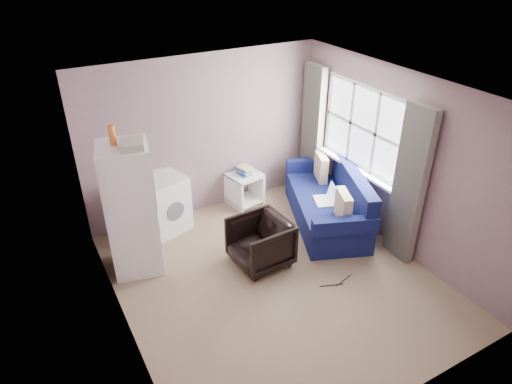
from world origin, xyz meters
TOP-DOWN VIEW (x-y plane):
  - room at (0.02, 0.01)m, footprint 3.84×4.24m
  - armchair at (0.00, 0.40)m, footprint 0.71×0.75m
  - fridge at (-1.46, 1.13)m, footprint 0.74×0.74m
  - washing_machine at (-0.85, 1.83)m, footprint 0.77×0.77m
  - side_table at (0.56, 1.91)m, footprint 0.57×0.57m
  - sofa at (1.46, 0.77)m, footprint 1.59×2.20m
  - window_dressing at (1.78, 0.70)m, footprint 0.17×2.62m
  - floor_cables at (0.67, -0.47)m, footprint 0.50×0.12m

SIDE VIEW (x-z plane):
  - floor_cables at x=0.67m, z-range 0.00..0.01m
  - side_table at x=0.56m, z-range -0.02..0.65m
  - sofa at x=1.46m, z-range -0.12..0.78m
  - armchair at x=0.00m, z-range 0.00..0.74m
  - washing_machine at x=-0.85m, z-range 0.02..0.89m
  - fridge at x=-1.46m, z-range -0.11..1.92m
  - window_dressing at x=1.78m, z-range 0.02..2.20m
  - room at x=0.02m, z-range -0.02..2.52m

